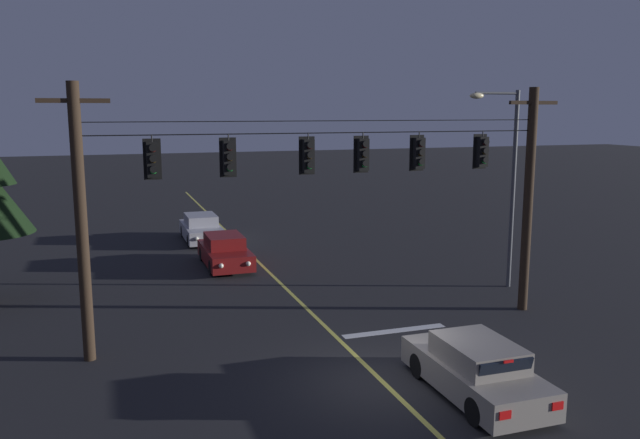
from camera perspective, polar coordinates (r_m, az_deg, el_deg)
ground_plane at (r=16.71m, az=5.61°, el=-14.21°), size 180.00×180.00×0.00m
lane_centre_stripe at (r=25.56m, az=-3.62°, el=-5.63°), size 0.14×60.00×0.01m
stop_bar_paint at (r=20.26m, az=6.65°, el=-9.84°), size 3.40×0.36×0.01m
signal_span_assembly at (r=19.13m, az=0.96°, el=1.11°), size 15.86×0.32×7.51m
traffic_light_leftmost at (r=17.88m, az=-14.71°, el=5.21°), size 0.48×0.41×1.22m
traffic_light_left_inner at (r=18.15m, az=-8.13°, el=5.49°), size 0.48×0.41×1.22m
traffic_light_centre at (r=18.72m, az=-1.04°, el=5.71°), size 0.48×0.41×1.22m
traffic_light_right_inner at (r=19.31m, az=3.87°, el=5.82°), size 0.48×0.41×1.22m
traffic_light_rightmost at (r=20.10m, az=8.84°, el=5.88°), size 0.48×0.41×1.22m
traffic_light_far_right at (r=21.25m, az=14.30°, el=5.89°), size 0.48×0.41×1.22m
car_waiting_near_lane at (r=16.10m, az=13.72°, el=-12.90°), size 1.80×4.33×1.39m
car_oncoming_lead at (r=28.31m, az=-8.48°, el=-2.86°), size 1.80×4.42×1.39m
car_oncoming_trailing at (r=33.92m, az=-10.54°, el=-0.82°), size 1.80×4.42×1.39m
street_lamp_corner at (r=25.05m, az=16.32°, el=4.25°), size 2.11×0.30×7.50m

